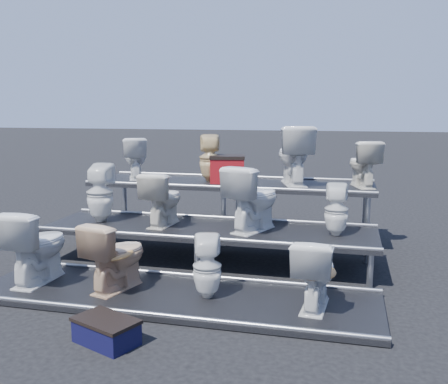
% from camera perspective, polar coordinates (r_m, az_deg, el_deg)
% --- Properties ---
extents(ground, '(80.00, 80.00, 0.00)m').
position_cam_1_polar(ground, '(6.48, -1.83, -8.04)').
color(ground, black).
rests_on(ground, ground).
extents(tier_front, '(4.20, 1.20, 0.06)m').
position_cam_1_polar(tier_front, '(5.31, -5.74, -11.81)').
color(tier_front, black).
rests_on(tier_front, ground).
extents(tier_mid, '(4.20, 1.20, 0.46)m').
position_cam_1_polar(tier_mid, '(6.42, -1.84, -6.08)').
color(tier_mid, black).
rests_on(tier_mid, ground).
extents(tier_back, '(4.20, 1.20, 0.86)m').
position_cam_1_polar(tier_back, '(7.60, 0.82, -2.08)').
color(tier_back, black).
rests_on(tier_back, ground).
extents(toilet_0, '(0.48, 0.82, 0.82)m').
position_cam_1_polar(toilet_0, '(5.88, -20.64, -5.72)').
color(toilet_0, silver).
rests_on(toilet_0, tier_front).
extents(toilet_1, '(0.60, 0.81, 0.74)m').
position_cam_1_polar(toilet_1, '(5.42, -12.24, -7.04)').
color(toilet_1, tan).
rests_on(toilet_1, tier_front).
extents(toilet_2, '(0.35, 0.36, 0.64)m').
position_cam_1_polar(toilet_2, '(5.08, -1.94, -8.52)').
color(toilet_2, silver).
rests_on(toilet_2, tier_front).
extents(toilet_3, '(0.44, 0.71, 0.69)m').
position_cam_1_polar(toilet_3, '(4.90, 10.33, -9.04)').
color(toilet_3, silver).
rests_on(toilet_3, tier_front).
extents(toilet_4, '(0.39, 0.40, 0.77)m').
position_cam_1_polar(toilet_4, '(6.83, -13.99, -0.10)').
color(toilet_4, silver).
rests_on(toilet_4, tier_mid).
extents(toilet_5, '(0.44, 0.71, 0.70)m').
position_cam_1_polar(toilet_5, '(6.48, -7.01, -0.75)').
color(toilet_5, silver).
rests_on(toilet_5, tier_mid).
extents(toilet_6, '(0.73, 0.91, 0.82)m').
position_cam_1_polar(toilet_6, '(6.15, 3.35, -0.70)').
color(toilet_6, silver).
rests_on(toilet_6, tier_mid).
extents(toilet_7, '(0.29, 0.29, 0.62)m').
position_cam_1_polar(toilet_7, '(6.06, 12.72, -1.99)').
color(toilet_7, silver).
rests_on(toilet_7, tier_mid).
extents(toilet_8, '(0.60, 0.73, 0.65)m').
position_cam_1_polar(toilet_8, '(7.98, -10.12, 3.83)').
color(toilet_8, silver).
rests_on(toilet_8, tier_back).
extents(toilet_9, '(0.40, 0.40, 0.71)m').
position_cam_1_polar(toilet_9, '(7.56, -1.61, 3.89)').
color(toilet_9, '#DBBF84').
rests_on(toilet_9, tier_back).
extents(toilet_10, '(0.70, 0.94, 0.86)m').
position_cam_1_polar(toilet_10, '(7.32, 7.98, 4.19)').
color(toilet_10, silver).
rests_on(toilet_10, tier_back).
extents(toilet_11, '(0.54, 0.72, 0.66)m').
position_cam_1_polar(toilet_11, '(7.29, 15.61, 3.13)').
color(toilet_11, silver).
rests_on(toilet_11, tier_back).
extents(red_crate, '(0.57, 0.49, 0.36)m').
position_cam_1_polar(red_crate, '(7.48, 0.38, 2.47)').
color(red_crate, maroon).
rests_on(red_crate, tier_back).
extents(step_stool, '(0.60, 0.49, 0.19)m').
position_cam_1_polar(step_stool, '(4.46, -13.29, -15.37)').
color(step_stool, black).
rests_on(step_stool, ground).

